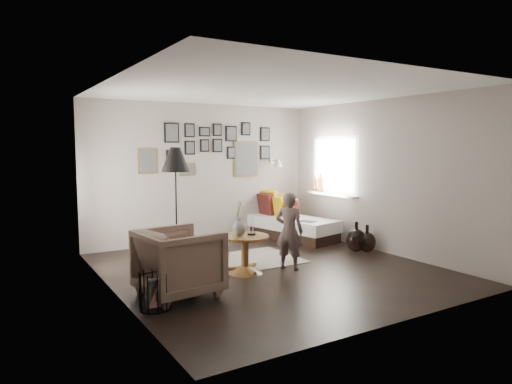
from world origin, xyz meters
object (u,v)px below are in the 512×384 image
armchair (179,262)px  floor_lamp (175,164)px  daybed (290,223)px  vase (239,225)px  pedestal_table (245,256)px  child (289,231)px  demijohn_large (356,240)px  magazine_basket (155,291)px  demijohn_small (367,242)px

armchair → floor_lamp: floor_lamp is taller
daybed → armchair: bearing=-158.1°
daybed → floor_lamp: bearing=-174.1°
vase → daybed: vase is taller
pedestal_table → child: size_ratio=0.60×
daybed → floor_lamp: size_ratio=1.12×
floor_lamp → child: 1.94m
pedestal_table → floor_lamp: bearing=130.8°
daybed → pedestal_table: bearing=-151.8°
daybed → armchair: daybed is taller
floor_lamp → demijohn_large: 3.35m
armchair → magazine_basket: size_ratio=2.14×
demijohn_small → armchair: bearing=-172.4°
magazine_basket → pedestal_table: bearing=25.4°
armchair → child: 1.84m
pedestal_table → demijohn_small: bearing=0.8°
floor_lamp → pedestal_table: bearing=-49.2°
magazine_basket → demijohn_large: 3.97m
magazine_basket → demijohn_small: (4.00, 0.78, -0.03)m
vase → demijohn_large: 2.42m
magazine_basket → vase: bearing=27.2°
daybed → demijohn_small: (0.43, -1.68, -0.12)m
armchair → demijohn_large: size_ratio=1.74×
armchair → child: (1.82, 0.27, 0.16)m
daybed → demijohn_large: daybed is taller
vase → armchair: vase is taller
demijohn_large → demijohn_small: 0.18m
demijohn_small → child: 1.83m
floor_lamp → demijohn_small: (3.13, -0.79, -1.37)m
armchair → vase: bearing=-73.1°
demijohn_large → daybed: bearing=100.7°
pedestal_table → child: child is taller
pedestal_table → magazine_basket: bearing=-154.6°
armchair → daybed: bearing=-62.1°
armchair → magazine_basket: bearing=120.3°
vase → magazine_basket: 1.75m
vase → daybed: (2.07, 1.69, -0.40)m
armchair → floor_lamp: size_ratio=0.50×
vase → demijohn_small: vase is taller
vase → magazine_basket: bearing=-152.8°
pedestal_table → magazine_basket: pedestal_table is taller
pedestal_table → demijohn_large: pedestal_table is taller
pedestal_table → armchair: (-1.17, -0.45, 0.16)m
magazine_basket → daybed: bearing=34.5°
daybed → armchair: 3.84m
armchair → demijohn_large: (3.46, 0.60, -0.21)m
armchair → pedestal_table: bearing=-75.4°
floor_lamp → magazine_basket: (-0.87, -1.57, -1.34)m
daybed → vase: bearing=-153.2°
daybed → magazine_basket: size_ratio=4.74×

